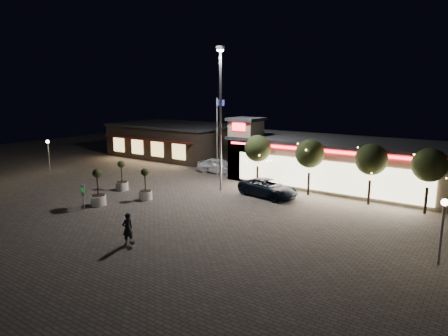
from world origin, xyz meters
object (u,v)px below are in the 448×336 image
Objects in this scene: planter_left at (122,181)px; planter_mid at (98,194)px; pickup_truck at (268,188)px; valet_sign at (83,192)px; white_sedan at (219,166)px; pedestrian at (128,228)px.

planter_mid is (2.19, -4.25, 0.06)m from planter_left.
valet_sign reaches higher than pickup_truck.
pickup_truck is at bearing -129.60° from white_sedan.
valet_sign is at bearing 150.64° from pickup_truck.
valet_sign is (-9.55, -11.09, 0.59)m from pickup_truck.
valet_sign is at bearing -98.28° from pedestrian.
planter_left is at bearing 157.26° from white_sedan.
valet_sign is at bearing -92.65° from planter_mid.
white_sedan reaches higher than pickup_truck.
pickup_truck is at bearing 49.27° from valet_sign.
white_sedan is (-8.92, 5.37, 0.07)m from pickup_truck.
valet_sign is (2.13, -5.54, 0.50)m from planter_left.
planter_left is at bearing 117.23° from planter_mid.
planter_mid reaches higher than valet_sign.
white_sedan is 2.50× the size of valet_sign.
white_sedan is 11.26m from planter_left.
pickup_truck is 1.97× the size of planter_left.
planter_left is at bearing 111.01° from valet_sign.
white_sedan is 15.18m from planter_mid.
planter_left reaches higher than valet_sign.
white_sedan is at bearing 70.35° from pickup_truck.
pedestrian is at bearing -19.13° from valet_sign.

